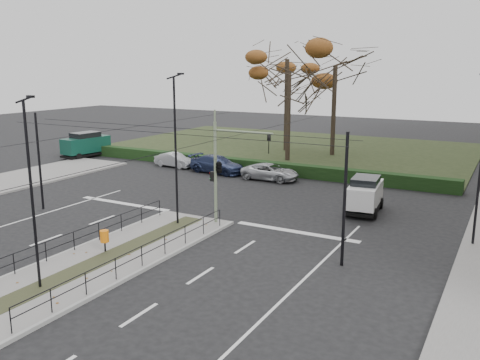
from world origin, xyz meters
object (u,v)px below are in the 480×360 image
(parked_car_second, at_px, (175,160))
(rust_tree, at_px, (287,59))
(litter_bin, at_px, (104,237))
(streetlamp_median_far, at_px, (176,149))
(bare_tree_near, at_px, (289,78))
(traffic_light, at_px, (220,165))
(white_van, at_px, (365,194))
(bare_tree_center, at_px, (335,72))
(parked_car_fourth, at_px, (270,172))
(parked_car_third, at_px, (217,164))
(green_van, at_px, (86,144))
(streetlamp_median_near, at_px, (32,193))

(parked_car_second, bearing_deg, rust_tree, -17.40)
(litter_bin, height_order, rust_tree, rust_tree)
(streetlamp_median_far, relative_size, bare_tree_near, 0.76)
(traffic_light, xyz_separation_m, white_van, (6.33, 6.47, -2.27))
(streetlamp_median_far, height_order, parked_car_second, streetlamp_median_far)
(bare_tree_center, bearing_deg, bare_tree_near, -119.86)
(traffic_light, distance_m, rust_tree, 27.03)
(parked_car_fourth, height_order, bare_tree_near, bare_tree_near)
(parked_car_third, bearing_deg, parked_car_second, 91.17)
(green_van, bearing_deg, streetlamp_median_far, -33.52)
(green_van, bearing_deg, white_van, -11.78)
(parked_car_fourth, xyz_separation_m, bare_tree_near, (-2.11, 8.22, 7.03))
(parked_car_third, relative_size, bare_tree_center, 0.43)
(traffic_light, xyz_separation_m, litter_bin, (-2.43, -6.57, -2.52))
(streetlamp_median_far, bearing_deg, litter_bin, -94.11)
(parked_car_fourth, distance_m, bare_tree_center, 15.05)
(rust_tree, distance_m, bare_tree_center, 5.40)
(parked_car_second, height_order, bare_tree_center, bare_tree_center)
(parked_car_second, bearing_deg, bare_tree_center, -35.51)
(streetlamp_median_far, height_order, bare_tree_center, bare_tree_center)
(litter_bin, relative_size, parked_car_fourth, 0.23)
(parked_car_third, xyz_separation_m, green_van, (-15.24, 0.33, 0.56))
(streetlamp_median_near, height_order, parked_car_third, streetlamp_median_near)
(parked_car_fourth, distance_m, green_van, 20.31)
(bare_tree_center, bearing_deg, streetlamp_median_near, -89.85)
(parked_car_fourth, bearing_deg, litter_bin, -179.65)
(streetlamp_median_far, bearing_deg, bare_tree_center, 89.86)
(traffic_light, bearing_deg, parked_car_third, 122.09)
(streetlamp_median_near, relative_size, white_van, 1.83)
(green_van, distance_m, bare_tree_near, 20.70)
(parked_car_third, distance_m, green_van, 15.25)
(traffic_light, distance_m, white_van, 9.33)
(litter_bin, xyz_separation_m, bare_tree_center, (0.45, 31.52, 7.26))
(white_van, bearing_deg, litter_bin, -123.88)
(streetlamp_median_far, height_order, bare_tree_near, bare_tree_near)
(parked_car_third, bearing_deg, litter_bin, -158.53)
(streetlamp_median_near, xyz_separation_m, parked_car_third, (-5.79, 23.01, -3.24))
(streetlamp_median_near, bearing_deg, litter_bin, 97.33)
(traffic_light, relative_size, litter_bin, 5.36)
(rust_tree, bearing_deg, green_van, -140.87)
(streetlamp_median_far, relative_size, parked_car_third, 1.66)
(white_van, bearing_deg, parked_car_third, 157.60)
(parked_car_second, xyz_separation_m, bare_tree_center, (10.35, 12.32, 7.53))
(rust_tree, height_order, bare_tree_near, rust_tree)
(white_van, bearing_deg, traffic_light, -134.39)
(parked_car_second, distance_m, bare_tree_center, 17.77)
(traffic_light, xyz_separation_m, parked_car_second, (-12.33, 12.62, -2.79))
(streetlamp_median_far, bearing_deg, parked_car_second, 126.55)
(parked_car_third, relative_size, green_van, 0.99)
(streetlamp_median_near, xyz_separation_m, parked_car_fourth, (-0.74, 22.70, -3.33))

